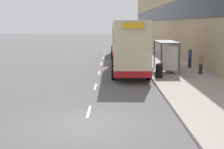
# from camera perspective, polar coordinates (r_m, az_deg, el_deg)

# --- Properties ---
(ground_plane) EXTENTS (220.00, 220.00, 0.00)m
(ground_plane) POSITION_cam_1_polar(r_m,az_deg,el_deg) (12.84, -4.92, -9.29)
(ground_plane) COLOR #5B595B
(pavement) EXTENTS (5.00, 93.00, 0.14)m
(pavement) POSITION_cam_1_polar(r_m,az_deg,el_deg) (51.06, 6.11, 4.76)
(pavement) COLOR #A39E93
(pavement) RESTS_ON ground_plane
(terrace_facade) EXTENTS (3.10, 93.00, 12.71)m
(terrace_facade) POSITION_cam_1_polar(r_m,az_deg,el_deg) (51.53, 10.75, 11.68)
(terrace_facade) COLOR tan
(terrace_facade) RESTS_ON ground_plane
(lane_mark_0) EXTENTS (0.12, 2.00, 0.01)m
(lane_mark_0) POSITION_cam_1_polar(r_m,az_deg,el_deg) (14.76, -4.25, -6.76)
(lane_mark_0) COLOR silver
(lane_mark_0) RESTS_ON ground_plane
(lane_mark_1) EXTENTS (0.12, 2.00, 0.01)m
(lane_mark_1) POSITION_cam_1_polar(r_m,az_deg,el_deg) (20.41, -3.05, -2.23)
(lane_mark_1) COLOR silver
(lane_mark_1) RESTS_ON ground_plane
(lane_mark_2) EXTENTS (0.12, 2.00, 0.01)m
(lane_mark_2) POSITION_cam_1_polar(r_m,az_deg,el_deg) (26.13, -2.38, 0.33)
(lane_mark_2) COLOR silver
(lane_mark_2) RESTS_ON ground_plane
(lane_mark_3) EXTENTS (0.12, 2.00, 0.01)m
(lane_mark_3) POSITION_cam_1_polar(r_m,az_deg,el_deg) (31.90, -1.95, 1.97)
(lane_mark_3) COLOR silver
(lane_mark_3) RESTS_ON ground_plane
(lane_mark_4) EXTENTS (0.12, 2.00, 0.01)m
(lane_mark_4) POSITION_cam_1_polar(r_m,az_deg,el_deg) (37.68, -1.65, 3.10)
(lane_mark_4) COLOR silver
(lane_mark_4) RESTS_ON ground_plane
(lane_mark_5) EXTENTS (0.12, 2.00, 0.01)m
(lane_mark_5) POSITION_cam_1_polar(r_m,az_deg,el_deg) (43.47, -1.43, 3.93)
(lane_mark_5) COLOR silver
(lane_mark_5) RESTS_ON ground_plane
(lane_mark_6) EXTENTS (0.12, 2.00, 0.01)m
(lane_mark_6) POSITION_cam_1_polar(r_m,az_deg,el_deg) (49.27, -1.26, 4.57)
(lane_mark_6) COLOR silver
(lane_mark_6) RESTS_ON ground_plane
(bus_shelter) EXTENTS (1.60, 4.20, 2.48)m
(bus_shelter) POSITION_cam_1_polar(r_m,az_deg,el_deg) (26.13, 10.36, 4.32)
(bus_shelter) COLOR #4C4C51
(bus_shelter) RESTS_ON ground_plane
(double_decker_bus_near) EXTENTS (2.85, 10.87, 4.30)m
(double_decker_bus_near) POSITION_cam_1_polar(r_m,az_deg,el_deg) (25.95, 3.08, 5.33)
(double_decker_bus_near) COLOR beige
(double_decker_bus_near) RESTS_ON ground_plane
(double_decker_bus_ahead) EXTENTS (2.85, 10.52, 4.30)m
(double_decker_bus_ahead) POSITION_cam_1_polar(r_m,az_deg,el_deg) (39.45, 1.94, 6.70)
(double_decker_bus_ahead) COLOR beige
(double_decker_bus_ahead) RESTS_ON ground_plane
(car_0) EXTENTS (2.05, 4.22, 1.68)m
(car_0) POSITION_cam_1_polar(r_m,az_deg,el_deg) (68.36, 1.75, 6.59)
(car_0) COLOR silver
(car_0) RESTS_ON ground_plane
(pedestrian_at_shelter) EXTENTS (0.33, 0.33, 1.67)m
(pedestrian_at_shelter) POSITION_cam_1_polar(r_m,az_deg,el_deg) (25.47, 15.96, 1.99)
(pedestrian_at_shelter) COLOR #23232D
(pedestrian_at_shelter) RESTS_ON ground_plane
(pedestrian_1) EXTENTS (0.36, 0.36, 1.81)m
(pedestrian_1) POSITION_cam_1_polar(r_m,az_deg,el_deg) (28.92, 14.08, 3.04)
(pedestrian_1) COLOR #23232D
(pedestrian_1) RESTS_ON ground_plane
(pedestrian_2) EXTENTS (0.35, 0.35, 1.79)m
(pedestrian_2) POSITION_cam_1_polar(r_m,az_deg,el_deg) (28.31, 11.77, 2.97)
(pedestrian_2) COLOR #23232D
(pedestrian_2) RESTS_ON ground_plane
(litter_bin) EXTENTS (0.55, 0.55, 1.05)m
(litter_bin) POSITION_cam_1_polar(r_m,az_deg,el_deg) (23.12, 8.62, 0.71)
(litter_bin) COLOR black
(litter_bin) RESTS_ON ground_plane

